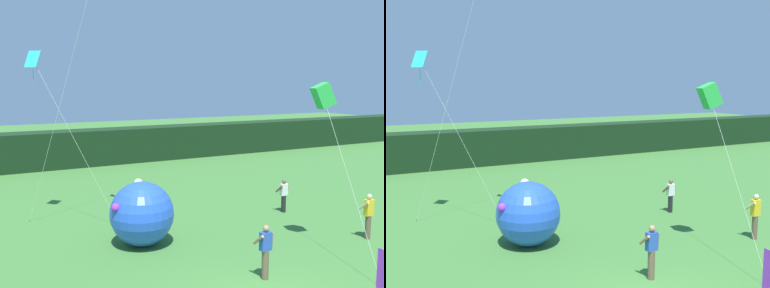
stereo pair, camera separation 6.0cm
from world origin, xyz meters
The scene contains 7 objects.
distant_treeline centered at (0.00, 24.01, 1.31)m, with size 80.00×2.40×2.61m, color black.
person_near_banner centered at (6.93, 3.11, 0.97)m, with size 0.55×0.48×1.80m.
person_mid_field centered at (1.16, 2.07, 0.93)m, with size 0.55×0.48×1.74m.
person_far_left centered at (6.35, 7.52, 0.84)m, with size 0.55×0.48×1.58m.
inflatable_balloon centered at (-1.15, 6.62, 1.22)m, with size 2.47×2.42×2.42m.
kite_green_box_0 centered at (4.36, 3.16, 5.62)m, with size 0.96×3.67×6.11m.
kite_cyan_diamond_1 centered at (-3.91, 11.45, 6.65)m, with size 3.25×2.76×7.45m.
Camera 1 is at (-6.97, -8.49, 6.08)m, focal length 41.46 mm.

